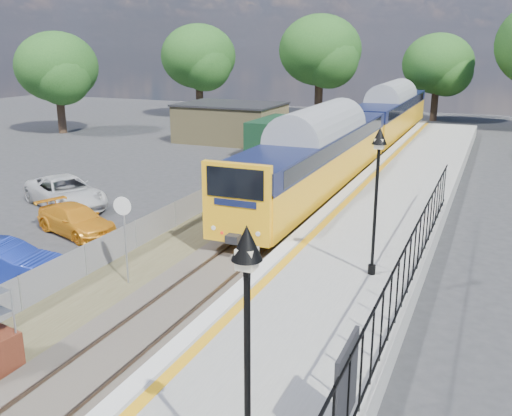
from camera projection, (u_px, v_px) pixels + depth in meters
The scene contains 15 objects.
ground at pixel (117, 358), 14.79m from camera, with size 120.00×120.00×0.00m, color #2D2D30.
track_bed at pixel (250, 239), 23.49m from camera, with size 5.90×80.00×0.29m.
platform at pixel (352, 261), 20.15m from camera, with size 5.00×70.00×0.90m, color gray.
platform_edge at pixel (297, 241), 20.80m from camera, with size 0.90×70.00×0.01m.
victorian_lamp_south at pixel (247, 306), 7.98m from camera, with size 0.44×0.44×4.60m.
victorian_lamp_north at pixel (378, 168), 16.89m from camera, with size 0.44×0.44×4.60m.
palisade_fence at pixel (392, 302), 13.78m from camera, with size 0.12×26.00×2.00m.
wire_fence at pixel (197, 203), 26.81m from camera, with size 0.06×52.00×1.20m.
outbuilding at pixel (239, 125), 46.05m from camera, with size 10.80×10.10×3.12m.
tree_line at pixel (419, 58), 49.52m from camera, with size 56.80×43.80×11.88m.
train at pixel (363, 128), 38.67m from camera, with size 2.82×40.83×3.51m.
speed_sign at pixel (124, 225), 18.68m from camera, with size 0.62×0.15×3.08m.
car_blue at pixel (2, 263), 19.27m from camera, with size 1.51×4.33×1.43m, color #1A2F9F.
car_yellow at pixel (76, 220), 24.22m from camera, with size 1.73×4.26×1.24m, color orange.
car_white at pixel (66, 192), 28.16m from camera, with size 2.51×5.45×1.51m, color silver.
Camera 1 is at (8.48, -10.65, 7.85)m, focal length 40.00 mm.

